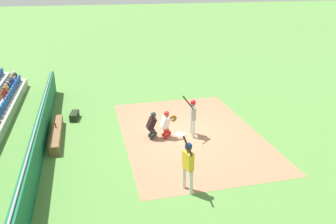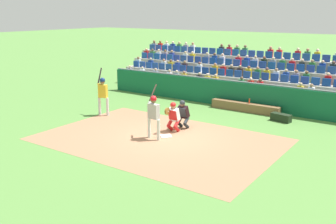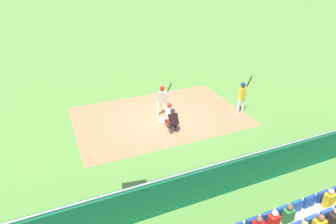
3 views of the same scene
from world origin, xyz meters
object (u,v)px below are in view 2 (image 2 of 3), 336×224
object	(u,v)px
catcher_crouching	(173,115)
on_deck_batter	(103,92)
water_bottle_on_bench	(249,101)
dugout_bench	(245,107)
batter_at_plate	(154,112)
home_plate_marker	(166,136)
equipment_duffel_bag	(281,118)
home_plate_umpire	(183,113)

from	to	relation	value
catcher_crouching	on_deck_batter	size ratio (longest dim) A/B	0.57
catcher_crouching	water_bottle_on_bench	bearing A→B (deg)	-104.91
catcher_crouching	water_bottle_on_bench	distance (m)	5.10
dugout_bench	catcher_crouching	bearing A→B (deg)	77.40
catcher_crouching	dugout_bench	bearing A→B (deg)	-102.60
batter_at_plate	dugout_bench	size ratio (longest dim) A/B	0.59
home_plate_marker	equipment_duffel_bag	distance (m)	5.75
catcher_crouching	home_plate_umpire	size ratio (longest dim) A/B	1.02
on_deck_batter	home_plate_umpire	bearing A→B (deg)	-175.30
equipment_duffel_bag	catcher_crouching	bearing A→B (deg)	61.79
water_bottle_on_bench	dugout_bench	bearing A→B (deg)	5.21
home_plate_marker	equipment_duffel_bag	xyz separation A→B (m)	(-3.11, -4.83, 0.16)
dugout_bench	equipment_duffel_bag	world-z (taller)	dugout_bench
on_deck_batter	home_plate_marker	bearing A→B (deg)	167.72
on_deck_batter	batter_at_plate	bearing A→B (deg)	160.38
equipment_duffel_bag	water_bottle_on_bench	bearing A→B (deg)	-12.52
home_plate_umpire	water_bottle_on_bench	xyz separation A→B (m)	(-1.22, -4.29, -0.14)
home_plate_marker	water_bottle_on_bench	world-z (taller)	water_bottle_on_bench
water_bottle_on_bench	on_deck_batter	xyz separation A→B (m)	(5.61, 4.65, 0.61)
home_plate_umpire	dugout_bench	bearing A→B (deg)	-103.29
home_plate_marker	water_bottle_on_bench	xyz separation A→B (m)	(-1.20, -5.61, 0.55)
home_plate_marker	batter_at_plate	world-z (taller)	batter_at_plate
dugout_bench	batter_at_plate	bearing A→B (deg)	78.84
batter_at_plate	dugout_bench	distance (m)	6.31
home_plate_marker	home_plate_umpire	distance (m)	1.49
home_plate_umpire	equipment_duffel_bag	size ratio (longest dim) A/B	1.40
water_bottle_on_bench	batter_at_plate	bearing A→B (deg)	76.96
dugout_bench	equipment_duffel_bag	distance (m)	2.26
home_plate_marker	home_plate_umpire	size ratio (longest dim) A/B	0.34
batter_at_plate	equipment_duffel_bag	world-z (taller)	batter_at_plate
home_plate_marker	dugout_bench	bearing A→B (deg)	-99.97
catcher_crouching	water_bottle_on_bench	world-z (taller)	catcher_crouching
on_deck_batter	catcher_crouching	bearing A→B (deg)	176.32
home_plate_umpire	on_deck_batter	bearing A→B (deg)	4.70
dugout_bench	on_deck_batter	size ratio (longest dim) A/B	1.57
home_plate_marker	batter_at_plate	bearing A→B (deg)	67.09
batter_at_plate	water_bottle_on_bench	world-z (taller)	batter_at_plate
home_plate_umpire	on_deck_batter	xyz separation A→B (m)	(4.38, 0.36, 0.47)
dugout_bench	water_bottle_on_bench	bearing A→B (deg)	-174.79
home_plate_umpire	equipment_duffel_bag	xyz separation A→B (m)	(-3.14, -3.51, -0.52)
water_bottle_on_bench	on_deck_batter	distance (m)	7.31
home_plate_marker	equipment_duffel_bag	bearing A→B (deg)	-122.80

